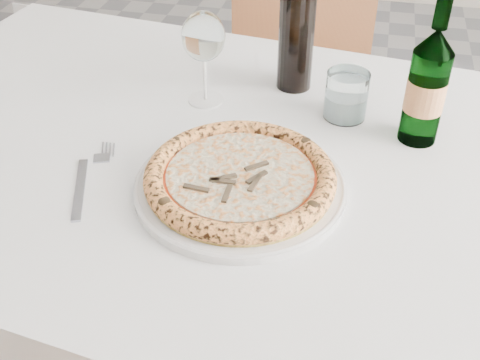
{
  "coord_description": "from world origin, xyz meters",
  "views": [
    {
      "loc": [
        0.3,
        -0.65,
        1.33
      ],
      "look_at": [
        0.14,
        0.07,
        0.78
      ],
      "focal_mm": 45.0,
      "sensor_mm": 36.0,
      "label": 1
    }
  ],
  "objects_px": {
    "dining_table": "(252,193)",
    "wine_glass": "(203,39)",
    "wine_bottle": "(297,30)",
    "chair_far": "(303,74)",
    "plate": "(240,186)",
    "tumbler": "(346,98)",
    "pizza": "(240,177)",
    "beer_bottle": "(427,87)"
  },
  "relations": [
    {
      "from": "pizza",
      "to": "wine_bottle",
      "type": "xyz_separation_m",
      "value": [
        0.03,
        0.35,
        0.09
      ]
    },
    {
      "from": "dining_table",
      "to": "chair_far",
      "type": "relative_size",
      "value": 1.76
    },
    {
      "from": "wine_bottle",
      "to": "dining_table",
      "type": "bearing_deg",
      "value": -96.84
    },
    {
      "from": "tumbler",
      "to": "wine_bottle",
      "type": "xyz_separation_m",
      "value": [
        -0.11,
        0.09,
        0.08
      ]
    },
    {
      "from": "dining_table",
      "to": "chair_far",
      "type": "xyz_separation_m",
      "value": [
        -0.0,
        0.74,
        -0.14
      ]
    },
    {
      "from": "chair_far",
      "to": "dining_table",
      "type": "bearing_deg",
      "value": -89.72
    },
    {
      "from": "chair_far",
      "to": "tumbler",
      "type": "distance_m",
      "value": 0.66
    },
    {
      "from": "plate",
      "to": "wine_bottle",
      "type": "xyz_separation_m",
      "value": [
        0.03,
        0.35,
        0.11
      ]
    },
    {
      "from": "pizza",
      "to": "beer_bottle",
      "type": "xyz_separation_m",
      "value": [
        0.27,
        0.21,
        0.08
      ]
    },
    {
      "from": "tumbler",
      "to": "beer_bottle",
      "type": "bearing_deg",
      "value": -20.31
    },
    {
      "from": "beer_bottle",
      "to": "wine_bottle",
      "type": "relative_size",
      "value": 0.91
    },
    {
      "from": "plate",
      "to": "dining_table",
      "type": "bearing_deg",
      "value": 90.0
    },
    {
      "from": "chair_far",
      "to": "plate",
      "type": "relative_size",
      "value": 2.84
    },
    {
      "from": "chair_far",
      "to": "beer_bottle",
      "type": "distance_m",
      "value": 0.76
    },
    {
      "from": "pizza",
      "to": "tumbler",
      "type": "bearing_deg",
      "value": 61.71
    },
    {
      "from": "beer_bottle",
      "to": "wine_bottle",
      "type": "bearing_deg",
      "value": 149.04
    },
    {
      "from": "beer_bottle",
      "to": "dining_table",
      "type": "bearing_deg",
      "value": -157.66
    },
    {
      "from": "plate",
      "to": "wine_glass",
      "type": "height_order",
      "value": "wine_glass"
    },
    {
      "from": "chair_far",
      "to": "plate",
      "type": "xyz_separation_m",
      "value": [
        0.0,
        -0.84,
        0.23
      ]
    },
    {
      "from": "wine_bottle",
      "to": "chair_far",
      "type": "bearing_deg",
      "value": 93.97
    },
    {
      "from": "beer_bottle",
      "to": "tumbler",
      "type": "bearing_deg",
      "value": 159.69
    },
    {
      "from": "plate",
      "to": "tumbler",
      "type": "distance_m",
      "value": 0.29
    },
    {
      "from": "plate",
      "to": "beer_bottle",
      "type": "distance_m",
      "value": 0.35
    },
    {
      "from": "plate",
      "to": "wine_glass",
      "type": "relative_size",
      "value": 1.85
    },
    {
      "from": "dining_table",
      "to": "chair_far",
      "type": "bearing_deg",
      "value": 90.28
    },
    {
      "from": "plate",
      "to": "pizza",
      "type": "bearing_deg",
      "value": -163.78
    },
    {
      "from": "pizza",
      "to": "wine_bottle",
      "type": "bearing_deg",
      "value": 85.08
    },
    {
      "from": "dining_table",
      "to": "plate",
      "type": "distance_m",
      "value": 0.14
    },
    {
      "from": "wine_glass",
      "to": "beer_bottle",
      "type": "bearing_deg",
      "value": -6.84
    },
    {
      "from": "beer_bottle",
      "to": "pizza",
      "type": "bearing_deg",
      "value": -141.9
    },
    {
      "from": "dining_table",
      "to": "wine_glass",
      "type": "distance_m",
      "value": 0.29
    },
    {
      "from": "chair_far",
      "to": "pizza",
      "type": "height_order",
      "value": "chair_far"
    },
    {
      "from": "chair_far",
      "to": "wine_bottle",
      "type": "height_order",
      "value": "wine_bottle"
    },
    {
      "from": "wine_glass",
      "to": "tumbler",
      "type": "height_order",
      "value": "wine_glass"
    },
    {
      "from": "dining_table",
      "to": "pizza",
      "type": "height_order",
      "value": "pizza"
    },
    {
      "from": "chair_far",
      "to": "wine_glass",
      "type": "relative_size",
      "value": 5.25
    },
    {
      "from": "tumbler",
      "to": "wine_bottle",
      "type": "height_order",
      "value": "wine_bottle"
    },
    {
      "from": "wine_glass",
      "to": "wine_bottle",
      "type": "xyz_separation_m",
      "value": [
        0.16,
        0.1,
        -0.01
      ]
    },
    {
      "from": "chair_far",
      "to": "pizza",
      "type": "bearing_deg",
      "value": -89.75
    },
    {
      "from": "dining_table",
      "to": "tumbler",
      "type": "distance_m",
      "value": 0.24
    },
    {
      "from": "plate",
      "to": "wine_glass",
      "type": "xyz_separation_m",
      "value": [
        -0.12,
        0.26,
        0.12
      ]
    },
    {
      "from": "chair_far",
      "to": "wine_glass",
      "type": "xyz_separation_m",
      "value": [
        -0.12,
        -0.59,
        0.35
      ]
    }
  ]
}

